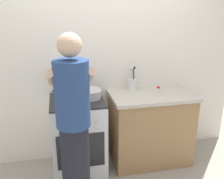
% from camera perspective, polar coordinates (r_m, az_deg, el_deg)
% --- Properties ---
extents(ground, '(6.00, 6.00, 0.00)m').
position_cam_1_polar(ground, '(3.14, -0.44, -18.36)').
color(ground, gray).
extents(back_wall, '(3.20, 0.10, 2.50)m').
position_cam_1_polar(back_wall, '(3.12, 1.20, 6.69)').
color(back_wall, silver).
rests_on(back_wall, ground).
extents(countertop, '(1.00, 0.60, 0.90)m').
position_cam_1_polar(countertop, '(3.17, 8.86, -8.68)').
color(countertop, '#99724C').
rests_on(countertop, ground).
extents(stove_range, '(0.60, 0.62, 0.90)m').
position_cam_1_polar(stove_range, '(2.98, -7.77, -10.45)').
color(stove_range, silver).
rests_on(stove_range, ground).
extents(pot, '(0.24, 0.17, 0.14)m').
position_cam_1_polar(pot, '(2.73, -11.08, -1.47)').
color(pot, '#38383D').
rests_on(pot, stove_range).
extents(mixing_bowl, '(0.29, 0.29, 0.10)m').
position_cam_1_polar(mixing_bowl, '(2.81, -5.41, -0.88)').
color(mixing_bowl, '#B7B7BC').
rests_on(mixing_bowl, stove_range).
extents(utensil_crock, '(0.10, 0.10, 0.32)m').
position_cam_1_polar(utensil_crock, '(3.08, 4.67, 1.75)').
color(utensil_crock, silver).
rests_on(utensil_crock, countertop).
extents(spice_bottle, '(0.04, 0.04, 0.08)m').
position_cam_1_polar(spice_bottle, '(3.03, 10.63, -0.08)').
color(spice_bottle, silver).
rests_on(spice_bottle, countertop).
extents(person, '(0.41, 0.50, 1.70)m').
position_cam_1_polar(person, '(2.23, -8.80, -9.03)').
color(person, black).
rests_on(person, ground).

